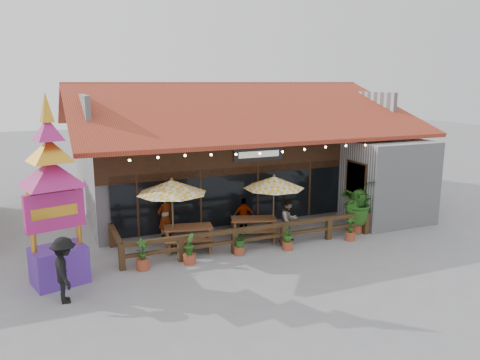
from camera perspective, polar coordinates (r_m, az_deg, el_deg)
name	(u,v)px	position (r m, az deg, el deg)	size (l,w,h in m)	color
ground	(289,240)	(18.61, 5.95, -7.30)	(100.00, 100.00, 0.00)	gray
restaurant_building	(232,159)	(24.00, -0.96, 2.54)	(15.50, 14.73, 6.09)	#B2B2B7
patio_railing	(238,234)	(17.26, -0.20, -6.63)	(10.00, 2.60, 0.92)	#462F19
umbrella_left	(172,187)	(17.00, -8.31, -0.86)	(2.59, 2.59, 2.73)	brown
umbrella_right	(274,183)	(18.31, 4.15, -0.32)	(3.13, 3.13, 2.56)	brown
picnic_table_left	(188,233)	(17.58, -6.32, -6.50)	(2.05, 1.86, 0.85)	brown
picnic_table_right	(254,225)	(18.54, 1.68, -5.47)	(2.13, 1.97, 0.84)	brown
thai_sign_tower	(52,178)	(14.86, -21.95, 0.19)	(2.84, 2.84, 6.25)	#542A9C
tropical_plant	(357,203)	(19.69, 14.02, -2.68)	(2.09, 2.12, 2.21)	brown
diner_a	(165,218)	(18.29, -9.10, -4.60)	(0.69, 0.46, 1.90)	#3D2213
diner_b	(289,221)	(18.25, 5.98, -4.94)	(0.81, 0.63, 1.67)	#3D2213
diner_c	(244,216)	(19.00, 0.47, -4.45)	(0.88, 0.37, 1.51)	#3D2213
pedestrian	(64,270)	(14.15, -20.62, -10.23)	(1.22, 0.70, 1.89)	black
planter_a	(142,257)	(15.93, -11.82, -9.13)	(0.44, 0.44, 1.07)	brown
planter_b	(189,250)	(16.14, -6.20, -8.53)	(0.47, 0.50, 1.06)	brown
planter_c	(239,241)	(16.86, -0.10, -7.44)	(0.73, 0.73, 0.91)	brown
planter_d	(288,238)	(17.46, 5.83, -7.02)	(0.50, 0.50, 0.95)	brown
planter_e	(350,230)	(18.88, 13.31, -6.00)	(0.39, 0.39, 0.96)	brown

